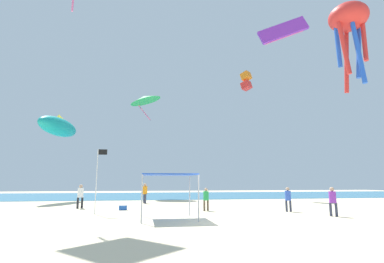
% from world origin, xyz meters
% --- Properties ---
extents(ground, '(110.00, 110.00, 0.10)m').
position_xyz_m(ground, '(0.00, 0.00, -0.05)').
color(ground, beige).
extents(ocean_strip, '(110.00, 24.48, 0.03)m').
position_xyz_m(ocean_strip, '(0.00, 31.03, 0.01)').
color(ocean_strip, teal).
rests_on(ocean_strip, ground).
extents(canopy_tent, '(2.95, 2.98, 2.44)m').
position_xyz_m(canopy_tent, '(-2.30, 1.66, 2.31)').
color(canopy_tent, '#B2B2B7').
rests_on(canopy_tent, ground).
extents(person_near_tent, '(0.44, 0.39, 1.65)m').
position_xyz_m(person_near_tent, '(6.22, 4.31, 0.97)').
color(person_near_tent, '#33384C').
rests_on(person_near_tent, ground).
extents(person_leftmost, '(0.41, 0.38, 1.60)m').
position_xyz_m(person_leftmost, '(0.75, 5.78, 0.94)').
color(person_leftmost, brown).
rests_on(person_leftmost, ground).
extents(person_central, '(0.46, 0.43, 1.82)m').
position_xyz_m(person_central, '(-8.47, 9.34, 1.07)').
color(person_central, black).
rests_on(person_central, ground).
extents(person_rightmost, '(0.41, 0.41, 1.71)m').
position_xyz_m(person_rightmost, '(7.50, 1.29, 1.00)').
color(person_rightmost, '#33384C').
rests_on(person_rightmost, ground).
extents(person_far_shore, '(0.45, 0.49, 1.90)m').
position_xyz_m(person_far_shore, '(-3.48, 13.93, 1.12)').
color(person_far_shore, '#33384C').
rests_on(person_far_shore, ground).
extents(banner_flag, '(0.61, 0.06, 4.12)m').
position_xyz_m(banner_flag, '(-6.60, 4.84, 2.45)').
color(banner_flag, silver).
rests_on(banner_flag, ground).
extents(cooler_box, '(0.57, 0.37, 0.35)m').
position_xyz_m(cooler_box, '(-5.08, 7.45, 0.18)').
color(cooler_box, blue).
rests_on(cooler_box, ground).
extents(kite_octopus_red, '(4.21, 4.21, 7.05)m').
position_xyz_m(kite_octopus_red, '(12.20, 4.13, 14.69)').
color(kite_octopus_red, red).
extents(kite_delta_green, '(4.77, 4.74, 3.72)m').
position_xyz_m(kite_delta_green, '(-3.75, 24.85, 13.55)').
color(kite_delta_green, green).
extents(kite_parafoil_purple, '(6.56, 2.05, 4.06)m').
position_xyz_m(kite_parafoil_purple, '(13.80, 17.64, 21.51)').
color(kite_parafoil_purple, purple).
extents(kite_inflatable_teal, '(4.10, 7.37, 2.72)m').
position_xyz_m(kite_inflatable_teal, '(-13.23, 19.09, 8.14)').
color(kite_inflatable_teal, teal).
extents(kite_box_orange, '(1.65, 1.69, 2.53)m').
position_xyz_m(kite_box_orange, '(9.56, 20.40, 15.37)').
color(kite_box_orange, orange).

